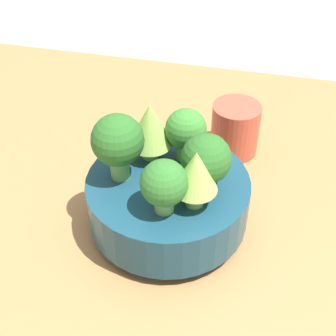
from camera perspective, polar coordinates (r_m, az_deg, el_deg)
ground_plane at (r=0.66m, az=3.77°, el=-8.39°), size 6.00×6.00×0.00m
table at (r=0.65m, az=3.85°, el=-7.15°), size 1.08×0.84×0.04m
bowl at (r=0.59m, az=-0.00°, el=-3.92°), size 0.20×0.20×0.08m
romanesco_piece_far at (r=0.58m, az=-2.21°, el=5.12°), size 0.06×0.06×0.08m
broccoli_floret_front at (r=0.50m, az=-0.49°, el=-2.00°), size 0.05×0.05×0.07m
broccoli_floret_back at (r=0.58m, az=2.19°, el=4.51°), size 0.05×0.05×0.07m
romanesco_piece_near at (r=0.51m, az=3.21°, el=-0.58°), size 0.05×0.05×0.07m
broccoli_floret_right at (r=0.54m, az=4.65°, el=1.01°), size 0.06×0.06×0.07m
broccoli_floret_left at (r=0.54m, az=-6.15°, el=3.20°), size 0.06×0.06×0.09m
cup at (r=0.72m, az=8.17°, el=4.73°), size 0.07×0.07×0.08m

